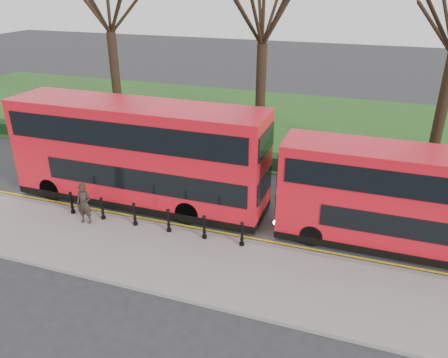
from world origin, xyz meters
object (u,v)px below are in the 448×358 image
at_px(bus_lead, 138,155).
at_px(bollard_row, 151,218).
at_px(pedestrian, 84,204).
at_px(bus_rear, 414,202).

bearing_deg(bus_lead, bollard_row, -52.35).
distance_m(bollard_row, bus_lead, 3.35).
bearing_deg(pedestrian, bus_rear, 3.03).
height_order(bollard_row, bus_rear, bus_rear).
height_order(bollard_row, pedestrian, pedestrian).
xyz_separation_m(bus_rear, pedestrian, (-12.91, -2.67, -0.98)).
bearing_deg(bus_rear, bus_lead, 179.52).
bearing_deg(bus_rear, bollard_row, -167.84).
bearing_deg(bollard_row, pedestrian, -170.04).
xyz_separation_m(bus_lead, pedestrian, (-1.13, -2.77, -1.34)).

